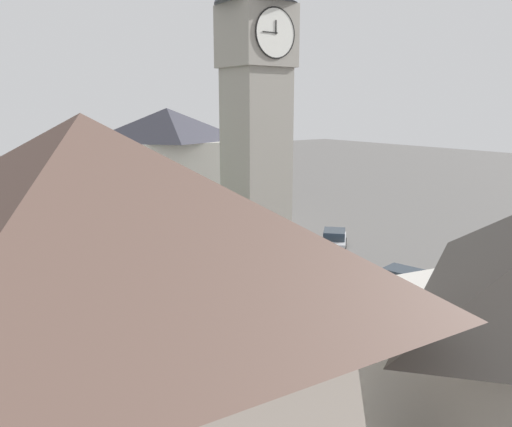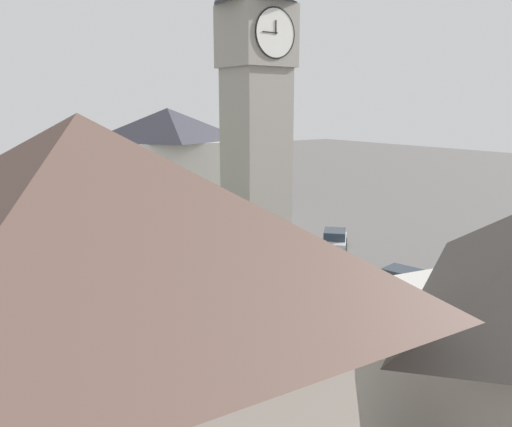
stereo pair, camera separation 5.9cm
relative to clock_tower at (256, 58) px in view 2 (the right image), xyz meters
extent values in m
plane|color=#605E5B|center=(0.00, 0.00, -12.71)|extent=(200.00, 200.00, 0.00)
cube|color=gray|center=(0.00, 0.00, -12.41)|extent=(3.14, 3.14, 0.60)
cube|color=gray|center=(0.00, 0.00, -6.27)|extent=(2.52, 2.52, 11.68)
cube|color=gray|center=(0.00, 0.00, 0.95)|extent=(2.82, 2.82, 2.77)
cylinder|color=white|center=(0.00, 1.44, 0.95)|extent=(2.11, 0.04, 2.11)
torus|color=black|center=(0.00, 1.45, 0.95)|extent=(2.17, 0.06, 2.17)
cube|color=black|center=(0.00, 1.48, 1.18)|extent=(0.05, 0.02, 0.59)
cube|color=black|center=(0.32, 1.48, 0.95)|extent=(0.80, 0.02, 0.04)
cylinder|color=white|center=(0.00, -1.44, 0.95)|extent=(2.11, 0.04, 2.11)
torus|color=black|center=(0.00, -1.45, 0.95)|extent=(2.17, 0.06, 2.17)
cube|color=black|center=(-2.24, 11.10, -12.12)|extent=(3.92, 4.24, 0.64)
cube|color=#28333D|center=(-2.33, 10.99, -11.50)|extent=(2.54, 2.61, 0.64)
cylinder|color=black|center=(-0.84, 11.54, -12.39)|extent=(0.58, 0.63, 0.64)
cylinder|color=black|center=(-3.64, 10.66, -12.39)|extent=(0.58, 0.63, 0.64)
cylinder|color=black|center=(-2.40, 9.64, -12.39)|extent=(0.58, 0.63, 0.64)
cube|color=black|center=(-0.95, 12.66, -12.34)|extent=(1.36, 1.15, 0.16)
cube|color=#2D5BB7|center=(-7.00, -2.16, -12.12)|extent=(4.26, 3.90, 0.64)
cube|color=#28333D|center=(-6.89, -2.07, -11.50)|extent=(2.61, 2.53, 0.64)
cylinder|color=black|center=(-7.46, -3.56, -12.39)|extent=(0.64, 0.57, 0.64)
cylinder|color=black|center=(-8.46, -2.31, -12.39)|extent=(0.64, 0.57, 0.64)
cylinder|color=black|center=(-5.55, -2.01, -12.39)|extent=(0.64, 0.57, 0.64)
cylinder|color=black|center=(-6.55, -0.77, -12.39)|extent=(0.64, 0.57, 0.64)
cube|color=black|center=(-8.58, -3.43, -12.34)|extent=(1.14, 1.37, 0.16)
cube|color=red|center=(6.07, -9.96, -12.12)|extent=(3.62, 4.38, 0.64)
cube|color=#28333D|center=(6.15, -10.09, -11.50)|extent=(2.44, 2.61, 0.64)
cylinder|color=black|center=(4.74, -9.34, -12.39)|extent=(0.53, 0.66, 0.64)
cylinder|color=black|center=(6.09, -8.49, -12.39)|extent=(0.53, 0.66, 0.64)
cylinder|color=black|center=(6.04, -11.43, -12.39)|extent=(0.53, 0.66, 0.64)
cylinder|color=black|center=(7.40, -10.58, -12.39)|extent=(0.53, 0.66, 0.64)
cube|color=black|center=(5.00, -8.25, -12.34)|extent=(1.48, 0.99, 0.16)
cube|color=#28333D|center=(8.54, 6.74, -11.50)|extent=(2.61, 2.54, 0.64)
cylinder|color=black|center=(7.20, 6.67, -12.39)|extent=(0.63, 0.58, 0.64)
cylinder|color=black|center=(8.22, 5.44, -12.39)|extent=(0.63, 0.58, 0.64)
cube|color=gold|center=(-8.51, 2.69, -12.12)|extent=(2.45, 4.35, 0.64)
cube|color=#28333D|center=(-8.48, 2.54, -11.50)|extent=(1.93, 2.36, 0.64)
cylinder|color=black|center=(-9.53, 3.74, -12.39)|extent=(0.34, 0.67, 0.64)
cylinder|color=black|center=(-7.96, 4.05, -12.39)|extent=(0.34, 0.67, 0.64)
cylinder|color=black|center=(-9.06, 1.33, -12.39)|extent=(0.34, 0.67, 0.64)
cylinder|color=black|center=(-7.49, 1.63, -12.39)|extent=(0.34, 0.67, 0.64)
cube|color=black|center=(-8.90, 4.67, -12.34)|extent=(1.66, 0.44, 0.16)
cube|color=silver|center=(-11.93, -6.47, -12.12)|extent=(4.14, 4.06, 0.64)
cube|color=#28333D|center=(-11.82, -6.37, -11.50)|extent=(2.60, 2.58, 0.64)
cylinder|color=black|center=(-12.27, -7.90, -12.39)|extent=(0.62, 0.60, 0.64)
cylinder|color=black|center=(-13.37, -6.74, -12.39)|extent=(0.62, 0.60, 0.64)
cylinder|color=black|center=(-10.48, -6.20, -12.39)|extent=(0.62, 0.60, 0.64)
cylinder|color=black|center=(-11.59, -5.04, -12.39)|extent=(0.62, 0.60, 0.64)
cube|color=black|center=(-13.39, -7.86, -12.34)|extent=(1.24, 1.29, 0.16)
cylinder|color=black|center=(0.70, 6.10, -12.30)|extent=(0.13, 0.13, 0.82)
cylinder|color=black|center=(0.58, 5.97, -12.30)|extent=(0.13, 0.13, 0.82)
cube|color=#D13838|center=(0.64, 6.04, -11.59)|extent=(0.41, 0.41, 0.60)
cylinder|color=#D13838|center=(0.81, 6.20, -11.64)|extent=(0.09, 0.09, 0.60)
cylinder|color=#D13838|center=(0.48, 5.87, -11.64)|extent=(0.09, 0.09, 0.60)
sphere|color=tan|center=(0.64, 6.04, -11.14)|extent=(0.22, 0.22, 0.22)
sphere|color=black|center=(0.63, 6.04, -11.12)|extent=(0.20, 0.20, 0.20)
cylinder|color=brown|center=(7.95, -4.37, -11.05)|extent=(0.44, 0.44, 3.32)
sphere|color=#337033|center=(7.95, -4.37, -7.46)|extent=(5.52, 5.52, 5.52)
cube|color=silver|center=(-4.08, -17.67, -8.84)|extent=(10.13, 7.72, 7.74)
pyramid|color=#383842|center=(-4.08, -17.67, -3.65)|extent=(10.64, 8.11, 2.63)
cube|color=#422819|center=(-3.42, -14.81, -11.66)|extent=(1.09, 0.33, 2.10)
pyramid|color=brown|center=(12.25, 12.97, -3.52)|extent=(9.60, 9.55, 2.60)
cylinder|color=gray|center=(0.10, -9.38, -11.61)|extent=(0.07, 0.07, 2.20)
cube|color=red|center=(0.10, -9.38, -10.21)|extent=(0.60, 0.04, 0.60)
camera|label=1|loc=(14.34, 19.72, -2.12)|focal=35.66mm
camera|label=2|loc=(14.29, 19.76, -2.12)|focal=35.66mm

